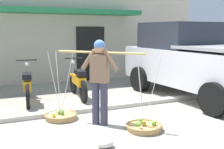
# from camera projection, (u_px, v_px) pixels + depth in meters

# --- Properties ---
(ground_plane) EXTENTS (90.00, 90.00, 0.00)m
(ground_plane) POSITION_uv_depth(u_px,v_px,m) (117.00, 117.00, 6.09)
(ground_plane) COLOR #9E998C
(sidewalk_curb) EXTENTS (20.00, 0.24, 0.10)m
(sidewalk_curb) POSITION_uv_depth(u_px,v_px,m) (105.00, 107.00, 6.71)
(sidewalk_curb) COLOR #BAB4A5
(sidewalk_curb) RESTS_ON ground
(fruit_vendor) EXTENTS (1.31, 1.34, 1.70)m
(fruit_vendor) POSITION_uv_depth(u_px,v_px,m) (100.00, 76.00, 5.50)
(fruit_vendor) COLOR #38384C
(fruit_vendor) RESTS_ON ground
(fruit_basket_left_side) EXTENTS (0.70, 0.70, 1.45)m
(fruit_basket_left_side) POSITION_uv_depth(u_px,v_px,m) (144.00, 126.00, 5.31)
(fruit_basket_left_side) COLOR tan
(fruit_basket_left_side) RESTS_ON ground
(fruit_basket_right_side) EXTENTS (0.70, 0.70, 1.45)m
(fruit_basket_right_side) POSITION_uv_depth(u_px,v_px,m) (61.00, 116.00, 5.98)
(fruit_basket_right_side) COLOR tan
(fruit_basket_right_side) RESTS_ON ground
(motorcycle_second_in_row) EXTENTS (0.54, 1.81, 1.09)m
(motorcycle_second_in_row) POSITION_uv_depth(u_px,v_px,m) (28.00, 86.00, 7.28)
(motorcycle_second_in_row) COLOR black
(motorcycle_second_in_row) RESTS_ON ground
(motorcycle_third_in_row) EXTENTS (0.54, 1.82, 1.09)m
(motorcycle_third_in_row) POSITION_uv_depth(u_px,v_px,m) (78.00, 82.00, 7.81)
(motorcycle_third_in_row) COLOR black
(motorcycle_third_in_row) RESTS_ON ground
(parked_truck) EXTENTS (2.42, 4.83, 2.10)m
(parked_truck) POSITION_uv_depth(u_px,v_px,m) (195.00, 60.00, 7.89)
(parked_truck) COLOR silver
(parked_truck) RESTS_ON ground
(storefront_building) EXTENTS (13.00, 6.00, 4.20)m
(storefront_building) POSITION_uv_depth(u_px,v_px,m) (27.00, 25.00, 11.88)
(storefront_building) COLOR beige
(storefront_building) RESTS_ON ground
(plastic_litter_bag) EXTENTS (0.28, 0.22, 0.14)m
(plastic_litter_bag) POSITION_uv_depth(u_px,v_px,m) (105.00, 143.00, 4.52)
(plastic_litter_bag) COLOR silver
(plastic_litter_bag) RESTS_ON ground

